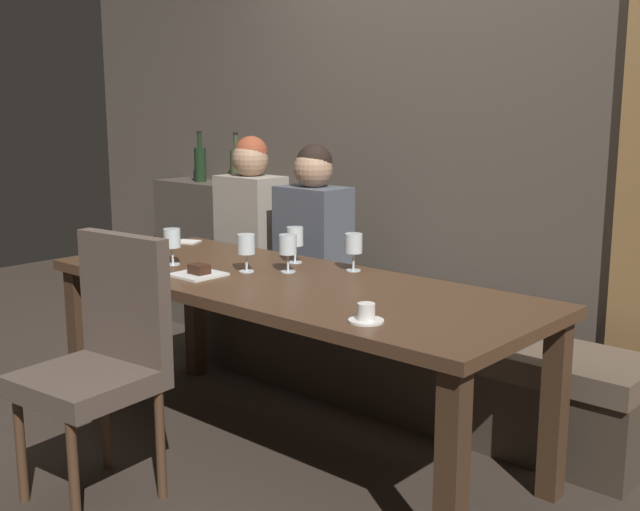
# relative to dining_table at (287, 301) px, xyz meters

# --- Properties ---
(ground) EXTENTS (9.00, 9.00, 0.00)m
(ground) POSITION_rel_dining_table_xyz_m (0.00, 0.00, -0.65)
(ground) COLOR #382D26
(back_wall_tiled) EXTENTS (6.00, 0.12, 3.00)m
(back_wall_tiled) POSITION_rel_dining_table_xyz_m (0.00, 1.22, 0.85)
(back_wall_tiled) COLOR brown
(back_wall_tiled) RESTS_ON ground
(back_counter) EXTENTS (1.10, 0.28, 0.95)m
(back_counter) POSITION_rel_dining_table_xyz_m (-1.55, 1.04, -0.18)
(back_counter) COLOR #494138
(back_counter) RESTS_ON ground
(dining_table) EXTENTS (2.20, 0.84, 0.74)m
(dining_table) POSITION_rel_dining_table_xyz_m (0.00, 0.00, 0.00)
(dining_table) COLOR #412B1C
(dining_table) RESTS_ON ground
(banquette_bench) EXTENTS (2.50, 0.44, 0.45)m
(banquette_bench) POSITION_rel_dining_table_xyz_m (0.00, 0.70, -0.42)
(banquette_bench) COLOR #40352A
(banquette_bench) RESTS_ON ground
(chair_near_side) EXTENTS (0.48, 0.48, 0.98)m
(chair_near_side) POSITION_rel_dining_table_xyz_m (-0.24, -0.72, -0.09)
(chair_near_side) COLOR #4C3321
(chair_near_side) RESTS_ON ground
(diner_redhead) EXTENTS (0.36, 0.24, 0.83)m
(diner_redhead) POSITION_rel_dining_table_xyz_m (-0.97, 0.72, 0.19)
(diner_redhead) COLOR #9E9384
(diner_redhead) RESTS_ON banquette_bench
(diner_bearded) EXTENTS (0.36, 0.24, 0.80)m
(diner_bearded) POSITION_rel_dining_table_xyz_m (-0.49, 0.71, 0.18)
(diner_bearded) COLOR #4C515B
(diner_bearded) RESTS_ON banquette_bench
(wine_bottle_dark_red) EXTENTS (0.08, 0.08, 0.33)m
(wine_bottle_dark_red) POSITION_rel_dining_table_xyz_m (-1.76, 1.02, 0.42)
(wine_bottle_dark_red) COLOR black
(wine_bottle_dark_red) RESTS_ON back_counter
(wine_bottle_pale_label) EXTENTS (0.08, 0.08, 0.33)m
(wine_bottle_pale_label) POSITION_rel_dining_table_xyz_m (-1.42, 1.02, 0.42)
(wine_bottle_pale_label) COLOR #384728
(wine_bottle_pale_label) RESTS_ON back_counter
(wine_glass_center_front) EXTENTS (0.08, 0.08, 0.16)m
(wine_glass_center_front) POSITION_rel_dining_table_xyz_m (-0.24, -0.00, 0.20)
(wine_glass_center_front) COLOR silver
(wine_glass_center_front) RESTS_ON dining_table
(wine_glass_end_left) EXTENTS (0.08, 0.08, 0.16)m
(wine_glass_end_left) POSITION_rel_dining_table_xyz_m (-0.60, -0.12, 0.20)
(wine_glass_end_left) COLOR silver
(wine_glass_end_left) RESTS_ON dining_table
(wine_glass_center_back) EXTENTS (0.08, 0.08, 0.16)m
(wine_glass_center_back) POSITION_rel_dining_table_xyz_m (0.09, 0.32, 0.20)
(wine_glass_center_back) COLOR silver
(wine_glass_center_back) RESTS_ON dining_table
(wine_glass_near_left) EXTENTS (0.08, 0.08, 0.16)m
(wine_glass_near_left) POSITION_rel_dining_table_xyz_m (-0.10, 0.11, 0.20)
(wine_glass_near_left) COLOR silver
(wine_glass_near_left) RESTS_ON dining_table
(wine_glass_far_right) EXTENTS (0.08, 0.08, 0.16)m
(wine_glass_far_right) POSITION_rel_dining_table_xyz_m (-0.22, 0.28, 0.20)
(wine_glass_far_right) COLOR silver
(wine_glass_far_right) RESTS_ON dining_table
(espresso_cup) EXTENTS (0.12, 0.12, 0.06)m
(espresso_cup) POSITION_rel_dining_table_xyz_m (0.63, -0.27, 0.11)
(espresso_cup) COLOR white
(espresso_cup) RESTS_ON dining_table
(dessert_plate) EXTENTS (0.19, 0.19, 0.05)m
(dessert_plate) POSITION_rel_dining_table_xyz_m (-0.33, -0.19, 0.10)
(dessert_plate) COLOR white
(dessert_plate) RESTS_ON dining_table
(folded_napkin) EXTENTS (0.14, 0.14, 0.01)m
(folded_napkin) POSITION_rel_dining_table_xyz_m (-0.99, 0.29, 0.09)
(folded_napkin) COLOR silver
(folded_napkin) RESTS_ON dining_table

